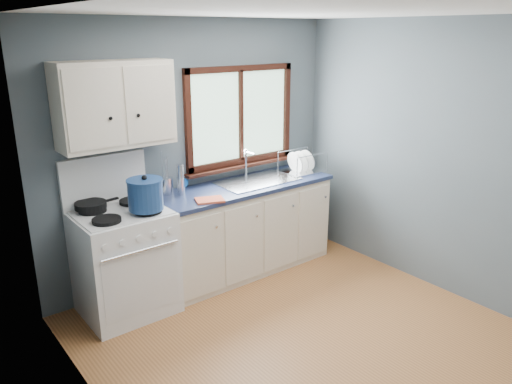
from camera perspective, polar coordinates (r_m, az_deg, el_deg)
floor at (r=4.14m, az=7.50°, el=-17.35°), size 3.20×3.60×0.02m
ceiling at (r=3.39m, az=9.32°, el=20.03°), size 3.20×3.60×0.02m
wall_back at (r=4.94m, az=-7.01°, el=4.65°), size 3.20×0.02×2.50m
wall_left at (r=2.72m, az=-16.17°, el=-7.22°), size 0.02×3.60×2.50m
wall_right at (r=4.83m, az=21.70°, el=3.19°), size 0.02×3.60×2.50m
gas_range at (r=4.50m, az=-14.82°, el=-7.42°), size 0.76×0.69×1.36m
base_cabinets at (r=5.14m, az=-1.40°, el=-4.57°), size 1.85×0.60×0.88m
countertop at (r=4.97m, az=-1.43°, el=0.66°), size 1.89×0.64×0.04m
sink at (r=5.09m, az=0.19°, el=0.59°), size 0.84×0.46×0.44m
window at (r=5.16m, az=-1.75°, el=7.88°), size 1.36×0.10×1.03m
upper_cabinets at (r=4.30m, az=-15.80°, el=9.61°), size 0.95×0.35×0.70m
skillet at (r=4.39m, az=-18.34°, el=-1.42°), size 0.41×0.30×0.05m
stockpot at (r=4.21m, az=-12.53°, el=-0.23°), size 0.40×0.40×0.29m
utensil_crock at (r=4.72m, az=-10.24°, el=0.74°), size 0.16×0.16×0.40m
thermos at (r=4.66m, az=-8.62°, el=1.40°), size 0.07×0.07×0.29m
soap_bottle at (r=4.85m, az=-8.23°, el=1.80°), size 0.11×0.11×0.24m
dish_towel at (r=4.49m, az=-5.31°, el=-0.91°), size 0.30×0.25×0.02m
dish_rack at (r=5.42m, az=5.24°, el=2.96°), size 0.46×0.36×0.23m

